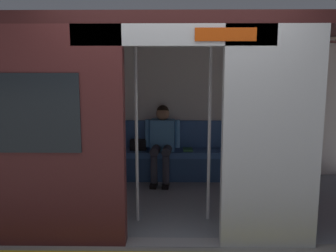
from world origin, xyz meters
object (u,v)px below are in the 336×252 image
Objects in this scene: bench_seat at (173,158)px; handbag at (138,145)px; book at (188,150)px; person_seated at (162,138)px; grab_pole_door at (136,130)px; grab_pole_far at (209,130)px; train_car at (168,89)px.

bench_seat is 12.76× the size of handbag.
person_seated is at bearing 9.97° from book.
bench_seat is 1.54× the size of grab_pole_door.
grab_pole_far is at bearing -176.05° from grab_pole_door.
train_car is at bearing 72.25° from book.
bench_seat is 0.60m from handbag.
train_car is 5.33× the size of person_seated.
handbag is at bearing -64.39° from train_car.
train_car is at bearing 96.73° from person_seated.
train_car is 1.93× the size of bench_seat.
grab_pole_far is (-0.83, -0.06, 0.00)m from grab_pole_door.
bench_seat is 1.54× the size of grab_pole_far.
person_seated is 1.65m from grab_pole_far.
bench_seat is at bearing 5.97° from book.
book is (-0.24, -0.03, 0.12)m from bench_seat.
handbag is at bearing -84.88° from grab_pole_door.
grab_pole_door is 1.00× the size of grab_pole_far.
person_seated is at bearing -83.27° from train_car.
bench_seat is at bearing 174.11° from handbag.
person_seated is 0.56× the size of grab_pole_far.
person_seated reaches higher than book.
train_car is 0.85m from grab_pole_far.
bench_seat is at bearing -93.57° from train_car.
grab_pole_door reaches higher than person_seated.
bench_seat is at bearing -75.01° from grab_pole_far.
grab_pole_door reaches higher than book.
grab_pole_far is at bearing 121.34° from handbag.
grab_pole_door is at bearing 81.13° from person_seated.
person_seated is (0.17, 0.05, 0.33)m from bench_seat.
grab_pole_door is at bearing 3.95° from grab_pole_far.
handbag is 0.80m from book.
train_car is 29.09× the size of book.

